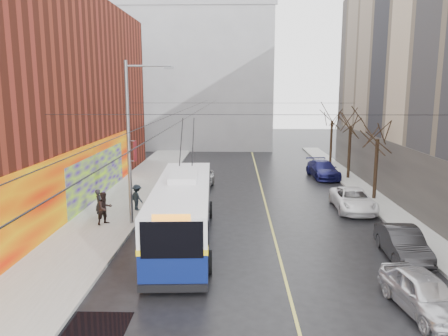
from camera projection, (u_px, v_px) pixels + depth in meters
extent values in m
plane|color=black|center=(251.00, 320.00, 14.41)|extent=(140.00, 140.00, 0.00)
cube|color=gray|center=(112.00, 214.00, 26.40)|extent=(4.00, 60.00, 0.15)
cube|color=gray|center=(395.00, 216.00, 25.97)|extent=(2.00, 60.00, 0.15)
cube|color=#BFB74C|center=(266.00, 207.00, 28.14)|extent=(0.12, 50.00, 0.01)
cube|color=red|center=(65.00, 190.00, 24.13)|extent=(0.08, 28.00, 4.00)
cube|color=#300596|center=(99.00, 176.00, 30.11)|extent=(0.06, 12.00, 3.20)
cube|color=#4C4742|center=(401.00, 177.00, 27.57)|extent=(0.06, 36.00, 4.00)
cube|color=gray|center=(194.00, 77.00, 57.21)|extent=(20.00, 12.00, 18.00)
cube|color=gray|center=(188.00, 0.00, 49.88)|extent=(20.50, 0.40, 1.00)
cylinder|color=slate|center=(129.00, 145.00, 23.59)|extent=(0.20, 0.20, 9.00)
cube|color=#530B10|center=(135.00, 151.00, 23.64)|extent=(0.04, 0.60, 1.10)
cylinder|color=slate|center=(148.00, 66.00, 22.81)|extent=(2.40, 0.10, 0.10)
cube|color=slate|center=(169.00, 68.00, 22.80)|extent=(0.50, 0.22, 0.12)
cylinder|color=black|center=(185.00, 110.00, 28.15)|extent=(0.02, 60.00, 0.02)
cylinder|color=black|center=(200.00, 110.00, 28.12)|extent=(0.02, 60.00, 0.02)
cylinder|color=black|center=(247.00, 115.00, 19.16)|extent=(18.00, 0.02, 0.02)
cylinder|color=black|center=(242.00, 103.00, 34.90)|extent=(18.00, 0.02, 0.02)
cylinder|color=black|center=(376.00, 170.00, 29.54)|extent=(0.24, 0.24, 4.20)
cylinder|color=black|center=(349.00, 153.00, 36.40)|extent=(0.24, 0.24, 4.48)
cylinder|color=black|center=(331.00, 143.00, 43.30)|extent=(0.24, 0.24, 4.37)
ellipsoid|color=slate|center=(176.00, 80.00, 22.05)|extent=(0.44, 0.20, 0.12)
ellipsoid|color=slate|center=(202.00, 72.00, 22.79)|extent=(0.44, 0.20, 0.12)
ellipsoid|color=slate|center=(184.00, 116.00, 24.45)|extent=(0.44, 0.20, 0.12)
cube|color=#0A1650|center=(183.00, 223.00, 21.70)|extent=(3.18, 11.99, 1.48)
cube|color=silver|center=(183.00, 196.00, 21.46)|extent=(3.18, 11.99, 1.29)
cube|color=yellow|center=(183.00, 209.00, 21.57)|extent=(3.23, 12.03, 0.22)
cube|color=black|center=(172.00, 240.00, 15.63)|extent=(2.27, 0.16, 1.39)
cube|color=black|center=(189.00, 175.00, 27.33)|extent=(2.27, 0.16, 1.19)
cube|color=black|center=(156.00, 198.00, 21.44)|extent=(0.60, 10.87, 0.99)
cube|color=black|center=(209.00, 198.00, 21.51)|extent=(0.60, 10.87, 0.99)
cube|color=silver|center=(184.00, 176.00, 22.29)|extent=(1.54, 3.04, 0.30)
cube|color=black|center=(173.00, 288.00, 15.92)|extent=(2.58, 0.25, 0.30)
cylinder|color=black|center=(146.00, 263.00, 17.86)|extent=(0.35, 1.00, 0.99)
cylinder|color=black|center=(208.00, 262.00, 17.92)|extent=(0.35, 1.00, 0.99)
cylinder|color=black|center=(166.00, 210.00, 25.64)|extent=(0.35, 1.00, 0.99)
cylinder|color=black|center=(210.00, 210.00, 25.71)|extent=(0.35, 1.00, 0.99)
cylinder|color=black|center=(181.00, 140.00, 25.43)|extent=(0.24, 3.44, 2.43)
cylinder|color=black|center=(193.00, 140.00, 25.45)|extent=(0.24, 3.44, 2.43)
imported|color=silver|center=(424.00, 293.00, 14.80)|extent=(2.19, 4.24, 1.38)
imported|color=black|center=(403.00, 243.00, 19.55)|extent=(1.65, 4.27, 1.39)
imported|color=white|center=(353.00, 200.00, 27.30)|extent=(2.36, 4.92, 1.35)
imported|color=navy|center=(323.00, 169.00, 37.36)|extent=(2.48, 5.16, 1.45)
imported|color=#98999D|center=(199.00, 179.00, 33.10)|extent=(2.33, 4.91, 1.62)
imported|color=black|center=(99.00, 204.00, 25.05)|extent=(0.56, 0.71, 1.71)
imported|color=black|center=(105.00, 208.00, 23.98)|extent=(1.10, 1.11, 1.81)
imported|color=black|center=(137.00, 197.00, 26.79)|extent=(1.15, 1.15, 1.60)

